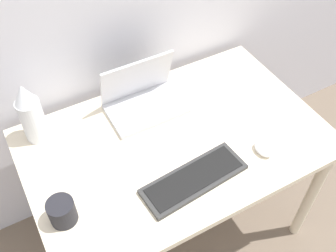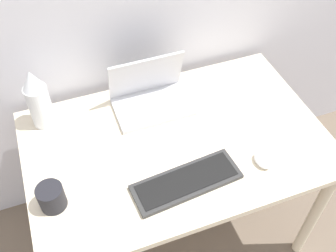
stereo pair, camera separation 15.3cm
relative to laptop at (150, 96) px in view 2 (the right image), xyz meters
The scene contains 6 objects.
desk 0.28m from the laptop, 82.11° to the right, with size 1.23×0.79×0.73m.
laptop is the anchor object (origin of this frame).
keyboard 0.45m from the laptop, 91.02° to the right, with size 0.42×0.18×0.02m.
mouse 0.55m from the laptop, 56.40° to the right, with size 0.06×0.09×0.03m.
vase 0.47m from the laptop, behind, with size 0.09×0.09×0.28m.
mug 0.61m from the laptop, 143.00° to the right, with size 0.10×0.10×0.10m.
Camera 2 is at (-0.39, -0.57, 1.96)m, focal length 42.00 mm.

